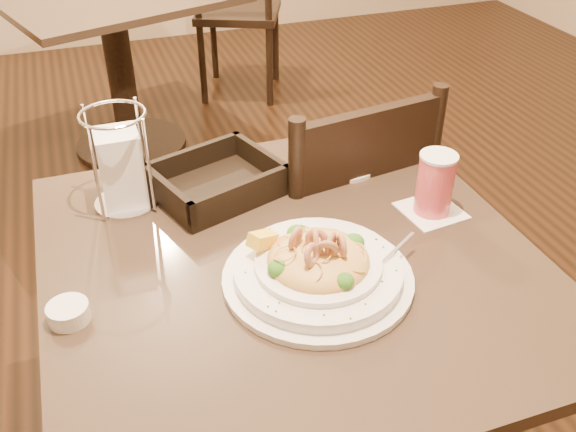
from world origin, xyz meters
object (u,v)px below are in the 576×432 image
object	(u,v)px
dining_chair_far	(237,5)
butter_ramekin	(68,313)
background_table	(116,44)
side_plate	(342,164)
main_table	(291,347)
drink_glass	(435,184)
dining_chair_near	(333,236)
bread_basket	(217,183)
napkin_caddy	(121,166)
pasta_bowl	(318,267)

from	to	relation	value
dining_chair_far	butter_ramekin	xyz separation A→B (m)	(-0.95, -2.44, 0.27)
background_table	side_plate	distance (m)	1.74
main_table	drink_glass	world-z (taller)	drink_glass
background_table	butter_ramekin	world-z (taller)	butter_ramekin
main_table	dining_chair_near	world-z (taller)	dining_chair_near
bread_basket	side_plate	size ratio (longest dim) A/B	1.83
main_table	side_plate	bearing A→B (deg)	51.62
drink_glass	bread_basket	bearing A→B (deg)	151.56
bread_basket	napkin_caddy	xyz separation A→B (m)	(-0.19, 0.02, 0.07)
dining_chair_near	napkin_caddy	distance (m)	0.61
main_table	bread_basket	size ratio (longest dim) A/B	3.02
dining_chair_far	dining_chair_near	bearing A→B (deg)	104.97
main_table	dining_chair_near	size ratio (longest dim) A/B	0.97
pasta_bowl	side_plate	world-z (taller)	pasta_bowl
pasta_bowl	dining_chair_far	bearing A→B (deg)	77.96
dining_chair_far	napkin_caddy	size ratio (longest dim) A/B	4.43
dining_chair_near	butter_ramekin	size ratio (longest dim) A/B	13.56
pasta_bowl	bread_basket	size ratio (longest dim) A/B	1.24
background_table	dining_chair_near	bearing A→B (deg)	-77.44
butter_ramekin	dining_chair_far	bearing A→B (deg)	68.71
main_table	dining_chair_far	xyz separation A→B (m)	(0.55, 2.40, -0.02)
dining_chair_far	bread_basket	xyz separation A→B (m)	(-0.63, -2.14, 0.28)
main_table	napkin_caddy	world-z (taller)	napkin_caddy
drink_glass	main_table	bearing A→B (deg)	-171.37
dining_chair_far	side_plate	world-z (taller)	dining_chair_far
butter_ramekin	napkin_caddy	bearing A→B (deg)	67.08
background_table	pasta_bowl	distance (m)	2.07
background_table	drink_glass	xyz separation A→B (m)	(0.44, -1.92, 0.30)
background_table	dining_chair_near	world-z (taller)	dining_chair_near
bread_basket	pasta_bowl	bearing A→B (deg)	-74.30
dining_chair_near	pasta_bowl	world-z (taller)	dining_chair_near
dining_chair_near	pasta_bowl	distance (m)	0.56
napkin_caddy	drink_glass	bearing A→B (deg)	-21.98
bread_basket	napkin_caddy	world-z (taller)	napkin_caddy
drink_glass	bread_basket	size ratio (longest dim) A/B	0.44
drink_glass	butter_ramekin	distance (m)	0.73
background_table	napkin_caddy	bearing A→B (deg)	-94.87
napkin_caddy	side_plate	world-z (taller)	napkin_caddy
pasta_bowl	butter_ramekin	distance (m)	0.42
pasta_bowl	napkin_caddy	size ratio (longest dim) A/B	1.76
napkin_caddy	butter_ramekin	xyz separation A→B (m)	(-0.14, -0.32, -0.07)
background_table	bread_basket	size ratio (longest dim) A/B	3.82
drink_glass	bread_basket	distance (m)	0.45
dining_chair_near	butter_ramekin	bearing A→B (deg)	22.78
dining_chair_near	napkin_caddy	xyz separation A→B (m)	(-0.50, -0.07, 0.34)
background_table	bread_basket	world-z (taller)	bread_basket
bread_basket	main_table	bearing A→B (deg)	-74.05
drink_glass	pasta_bowl	bearing A→B (deg)	-157.11
dining_chair_far	drink_glass	world-z (taller)	dining_chair_far
pasta_bowl	drink_glass	size ratio (longest dim) A/B	2.79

